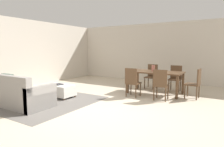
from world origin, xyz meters
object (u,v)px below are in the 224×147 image
at_px(dining_chair_near_left, 132,81).
at_px(dining_chair_near_right, 161,83).
at_px(couch, 17,95).
at_px(dining_chair_far_right, 175,77).
at_px(vase_centerpiece, 153,68).
at_px(ottoman_table, 60,90).
at_px(dining_chair_far_left, 152,75).
at_px(dining_chair_head_east, 195,82).
at_px(book_on_ottoman, 59,84).
at_px(dining_table, 155,74).

height_order(dining_chair_near_left, dining_chair_near_right, same).
bearing_deg(couch, dining_chair_far_right, 52.65).
bearing_deg(vase_centerpiece, ottoman_table, -137.40).
height_order(dining_chair_far_left, dining_chair_head_east, same).
xyz_separation_m(dining_chair_near_left, dining_chair_near_right, (0.90, 0.04, 0.00)).
distance_m(dining_chair_far_left, book_on_ottoman, 3.54).
xyz_separation_m(dining_table, dining_chair_head_east, (1.28, -0.03, -0.15)).
height_order(dining_chair_far_right, dining_chair_head_east, same).
height_order(dining_chair_far_right, vase_centerpiece, vase_centerpiece).
height_order(ottoman_table, dining_table, dining_table).
xyz_separation_m(dining_chair_head_east, book_on_ottoman, (-3.70, -2.04, -0.11)).
bearing_deg(dining_chair_head_east, ottoman_table, -150.98).
height_order(dining_chair_near_left, book_on_ottoman, dining_chair_near_left).
xyz_separation_m(couch, dining_table, (2.66, 3.32, 0.38)).
bearing_deg(dining_chair_near_right, dining_chair_head_east, 43.23).
bearing_deg(dining_chair_head_east, vase_centerpiece, 176.86).
height_order(dining_chair_near_left, dining_chair_head_east, same).
height_order(ottoman_table, dining_chair_near_left, dining_chair_near_left).
xyz_separation_m(couch, book_on_ottoman, (0.24, 1.25, 0.11)).
relative_size(ottoman_table, dining_chair_far_left, 1.03).
bearing_deg(dining_chair_head_east, dining_chair_near_right, -136.77).
bearing_deg(dining_chair_near_right, dining_chair_far_left, 118.33).
height_order(dining_chair_far_left, vase_centerpiece, vase_centerpiece).
height_order(dining_chair_near_left, dining_chair_far_right, same).
relative_size(dining_chair_near_right, vase_centerpiece, 4.62).
bearing_deg(vase_centerpiece, couch, -127.32).
distance_m(couch, dining_chair_far_right, 5.18).
bearing_deg(dining_chair_far_right, dining_chair_near_right, -90.96).
xyz_separation_m(dining_chair_near_right, dining_chair_far_right, (0.03, 1.60, 0.00)).
bearing_deg(dining_chair_far_right, dining_chair_far_left, 175.82).
bearing_deg(book_on_ottoman, dining_chair_far_right, 44.61).
bearing_deg(dining_chair_far_left, vase_centerpiece, -66.69).
distance_m(dining_chair_near_left, dining_chair_far_right, 1.89).
height_order(dining_chair_near_left, vase_centerpiece, vase_centerpiece).
xyz_separation_m(couch, dining_chair_near_left, (2.22, 2.47, 0.23)).
relative_size(ottoman_table, dining_chair_far_right, 1.03).
relative_size(dining_chair_near_right, dining_chair_head_east, 1.00).
distance_m(dining_chair_far_left, dining_chair_head_east, 1.94).
bearing_deg(dining_chair_head_east, dining_chair_far_left, 152.66).
relative_size(dining_chair_far_right, book_on_ottoman, 3.54).
height_order(couch, dining_chair_head_east, dining_chair_head_east).
xyz_separation_m(dining_table, dining_chair_far_right, (0.48, 0.80, -0.15)).
distance_m(dining_table, dining_chair_far_left, 0.99).
bearing_deg(ottoman_table, dining_chair_near_right, 23.89).
relative_size(couch, vase_centerpiece, 9.89).
bearing_deg(dining_chair_near_left, vase_centerpiece, 68.61).
xyz_separation_m(couch, ottoman_table, (0.27, 1.26, -0.07)).
xyz_separation_m(couch, dining_chair_far_left, (2.22, 4.18, 0.23)).
bearing_deg(couch, dining_chair_near_right, 38.93).
bearing_deg(ottoman_table, book_on_ottoman, -170.92).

